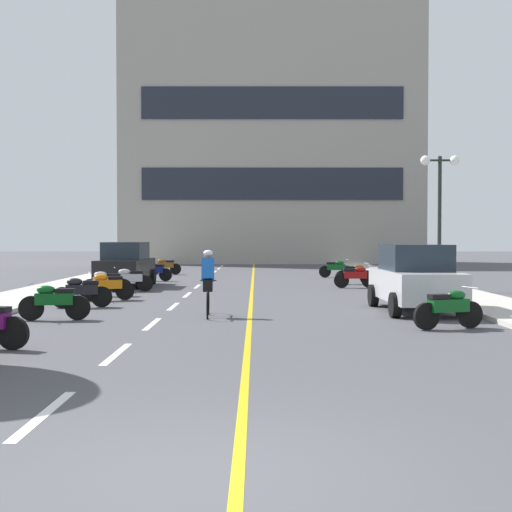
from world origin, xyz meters
TOP-DOWN VIEW (x-y plane):
  - ground_plane at (0.00, 21.00)m, footprint 140.00×140.00m
  - curb_left at (-7.20, 24.00)m, footprint 2.40×72.00m
  - curb_right at (7.20, 24.00)m, footprint 2.40×72.00m
  - lane_dash_0 at (-2.00, 2.00)m, footprint 0.14×2.20m
  - lane_dash_1 at (-2.00, 6.00)m, footprint 0.14×2.20m
  - lane_dash_2 at (-2.00, 10.00)m, footprint 0.14×2.20m
  - lane_dash_3 at (-2.00, 14.00)m, footprint 0.14×2.20m
  - lane_dash_4 at (-2.00, 18.00)m, footprint 0.14×2.20m
  - lane_dash_5 at (-2.00, 22.00)m, footprint 0.14×2.20m
  - lane_dash_6 at (-2.00, 26.00)m, footprint 0.14×2.20m
  - lane_dash_7 at (-2.00, 30.00)m, footprint 0.14×2.20m
  - lane_dash_8 at (-2.00, 34.00)m, footprint 0.14×2.20m
  - lane_dash_9 at (-2.00, 38.00)m, footprint 0.14×2.20m
  - lane_dash_10 at (-2.00, 42.00)m, footprint 0.14×2.20m
  - lane_dash_11 at (-2.00, 46.00)m, footprint 0.14×2.20m
  - centre_line_yellow at (0.25, 24.00)m, footprint 0.12×66.00m
  - office_building at (1.62, 48.33)m, footprint 23.19×6.79m
  - street_lamp_mid at (7.30, 19.81)m, footprint 1.46×0.36m
  - parked_car_near at (4.70, 12.66)m, footprint 2.00×4.24m
  - parked_car_mid at (-4.92, 21.98)m, footprint 2.00×4.24m
  - motorcycle_3 at (4.63, 9.15)m, footprint 1.65×0.76m
  - motorcycle_4 at (-4.48, 10.71)m, footprint 1.70×0.60m
  - motorcycle_5 at (-4.59, 13.68)m, footprint 1.68×0.66m
  - motorcycle_6 at (-4.33, 15.83)m, footprint 1.63×0.81m
  - motorcycle_7 at (-4.70, 17.37)m, footprint 1.69×0.61m
  - motorcycle_8 at (-4.26, 19.31)m, footprint 1.67×0.68m
  - motorcycle_9 at (4.36, 21.19)m, footprint 1.70×0.60m
  - motorcycle_10 at (4.63, 23.35)m, footprint 1.69×0.63m
  - motorcycle_11 at (-4.29, 25.44)m, footprint 1.69×0.62m
  - motorcycle_12 at (4.42, 28.22)m, footprint 1.70×0.60m
  - motorcycle_13 at (-4.50, 30.89)m, footprint 1.70×0.60m
  - cyclist_rider at (-0.81, 11.51)m, footprint 0.42×1.77m

SIDE VIEW (x-z plane):
  - ground_plane at x=0.00m, z-range 0.00..0.00m
  - lane_dash_0 at x=-2.00m, z-range 0.00..0.01m
  - lane_dash_1 at x=-2.00m, z-range 0.00..0.01m
  - lane_dash_2 at x=-2.00m, z-range 0.00..0.01m
  - lane_dash_3 at x=-2.00m, z-range 0.00..0.01m
  - lane_dash_4 at x=-2.00m, z-range 0.00..0.01m
  - lane_dash_5 at x=-2.00m, z-range 0.00..0.01m
  - lane_dash_6 at x=-2.00m, z-range 0.00..0.01m
  - lane_dash_7 at x=-2.00m, z-range 0.00..0.01m
  - lane_dash_8 at x=-2.00m, z-range 0.00..0.01m
  - lane_dash_9 at x=-2.00m, z-range 0.00..0.01m
  - lane_dash_10 at x=-2.00m, z-range 0.00..0.01m
  - lane_dash_11 at x=-2.00m, z-range 0.00..0.01m
  - centre_line_yellow at x=0.25m, z-range 0.00..0.01m
  - curb_left at x=-7.20m, z-range 0.00..0.12m
  - curb_right at x=7.20m, z-range 0.00..0.12m
  - motorcycle_3 at x=4.63m, z-range 0.01..0.93m
  - motorcycle_4 at x=-4.48m, z-range 0.01..0.93m
  - motorcycle_5 at x=-4.59m, z-range 0.01..0.93m
  - motorcycle_6 at x=-4.33m, z-range 0.01..0.93m
  - motorcycle_7 at x=-4.70m, z-range 0.01..0.93m
  - motorcycle_8 at x=-4.26m, z-range 0.01..0.93m
  - motorcycle_9 at x=4.36m, z-range 0.01..0.93m
  - motorcycle_10 at x=4.63m, z-range 0.01..0.93m
  - motorcycle_11 at x=-4.29m, z-range 0.01..0.93m
  - motorcycle_12 at x=4.42m, z-range 0.01..0.93m
  - motorcycle_13 at x=-4.50m, z-range 0.01..0.93m
  - cyclist_rider at x=-0.81m, z-range 0.03..1.74m
  - parked_car_near at x=4.70m, z-range 0.01..1.83m
  - parked_car_mid at x=-4.92m, z-range 0.01..1.83m
  - street_lamp_mid at x=7.30m, z-range 1.28..6.24m
  - office_building at x=1.62m, z-range 0.00..20.02m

